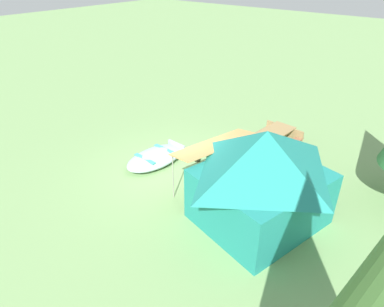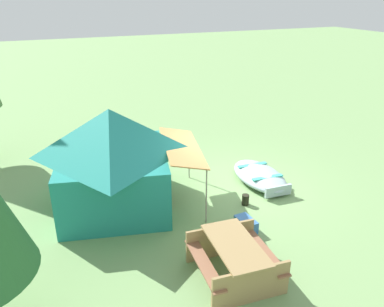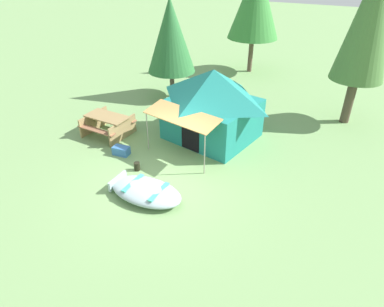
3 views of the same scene
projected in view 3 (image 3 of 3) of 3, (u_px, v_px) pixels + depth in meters
name	position (u px, v px, depth m)	size (l,w,h in m)	color
ground_plane	(162.00, 180.00, 10.59)	(80.00, 80.00, 0.00)	#759E5F
beached_rowboat	(146.00, 191.00, 9.80)	(2.32, 1.36, 0.39)	#9EB6BA
canvas_cabin_tent	(213.00, 104.00, 12.29)	(3.74, 4.21, 2.62)	#1E8078
picnic_table	(108.00, 123.00, 12.91)	(1.75, 1.64, 0.78)	#9A7D4E
cooler_box	(121.00, 151.00, 11.82)	(0.57, 0.33, 0.30)	#356AAF
fuel_can	(137.00, 166.00, 11.00)	(0.19, 0.19, 0.29)	black
pine_tree_back_left	(171.00, 36.00, 14.99)	(2.19, 2.19, 4.46)	#4B3C33
pine_tree_back_right	(255.00, 1.00, 17.74)	(2.76, 2.76, 5.69)	brown
pine_tree_far_center	(372.00, 14.00, 11.91)	(1.99, 1.99, 6.63)	#4F4132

